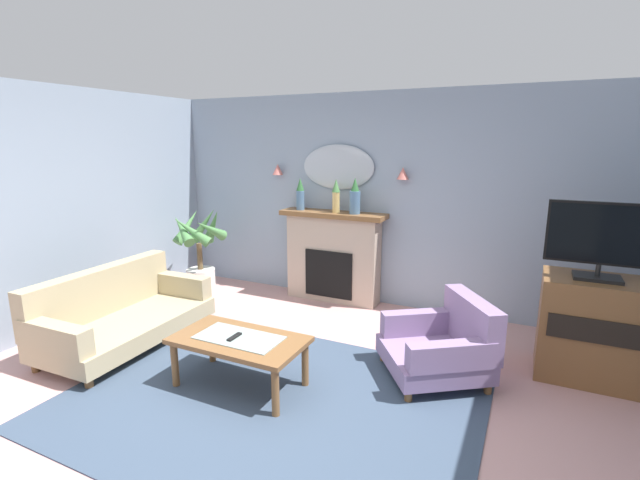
{
  "coord_description": "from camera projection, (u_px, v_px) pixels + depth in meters",
  "views": [
    {
      "loc": [
        1.75,
        -2.53,
        2.03
      ],
      "look_at": [
        -0.2,
        1.53,
        1.03
      ],
      "focal_mm": 25.21,
      "sensor_mm": 36.0,
      "label": 1
    }
  ],
  "objects": [
    {
      "name": "floor",
      "position": [
        257.0,
        420.0,
        3.42
      ],
      "size": [
        6.67,
        6.47,
        0.1
      ],
      "primitive_type": "cube",
      "color": "#C6938E",
      "rests_on": "ground"
    },
    {
      "name": "wall_back",
      "position": [
        378.0,
        201.0,
        5.58
      ],
      "size": [
        6.67,
        0.1,
        2.61
      ],
      "primitive_type": "cube",
      "color": "#8C9EB2",
      "rests_on": "ground"
    },
    {
      "name": "wall_left",
      "position": [
        2.0,
        217.0,
        4.35
      ],
      "size": [
        0.1,
        6.47,
        2.61
      ],
      "primitive_type": "cube",
      "color": "#8596A9",
      "rests_on": "ground"
    },
    {
      "name": "patterned_rug",
      "position": [
        270.0,
        400.0,
        3.59
      ],
      "size": [
        3.2,
        2.4,
        0.01
      ],
      "primitive_type": "cube",
      "color": "#38475B",
      "rests_on": "ground"
    },
    {
      "name": "fireplace",
      "position": [
        333.0,
        257.0,
        5.76
      ],
      "size": [
        1.36,
        0.36,
        1.16
      ],
      "color": "tan",
      "rests_on": "ground"
    },
    {
      "name": "mantel_vase_left",
      "position": [
        300.0,
        194.0,
        5.75
      ],
      "size": [
        0.1,
        0.1,
        0.41
      ],
      "color": "#4C7093",
      "rests_on": "fireplace"
    },
    {
      "name": "mantel_vase_right",
      "position": [
        336.0,
        195.0,
        5.54
      ],
      "size": [
        0.1,
        0.1,
        0.41
      ],
      "color": "tan",
      "rests_on": "fireplace"
    },
    {
      "name": "mantel_vase_centre",
      "position": [
        355.0,
        198.0,
        5.44
      ],
      "size": [
        0.13,
        0.13,
        0.44
      ],
      "color": "#4C7093",
      "rests_on": "fireplace"
    },
    {
      "name": "wall_mirror",
      "position": [
        338.0,
        167.0,
        5.64
      ],
      "size": [
        0.96,
        0.06,
        0.56
      ],
      "primitive_type": "ellipsoid",
      "color": "#B2BCC6"
    },
    {
      "name": "wall_sconce_left",
      "position": [
        278.0,
        169.0,
        5.96
      ],
      "size": [
        0.14,
        0.14,
        0.14
      ],
      "primitive_type": "cone",
      "color": "#D17066"
    },
    {
      "name": "wall_sconce_right",
      "position": [
        403.0,
        173.0,
        5.25
      ],
      "size": [
        0.14,
        0.14,
        0.14
      ],
      "primitive_type": "cone",
      "color": "#D17066"
    },
    {
      "name": "coffee_table",
      "position": [
        239.0,
        344.0,
        3.72
      ],
      "size": [
        1.1,
        0.6,
        0.45
      ],
      "color": "brown",
      "rests_on": "ground"
    },
    {
      "name": "tv_remote",
      "position": [
        234.0,
        337.0,
        3.69
      ],
      "size": [
        0.04,
        0.16,
        0.02
      ],
      "primitive_type": "cube",
      "color": "black",
      "rests_on": "coffee_table"
    },
    {
      "name": "floral_couch",
      "position": [
        120.0,
        313.0,
        4.57
      ],
      "size": [
        0.91,
        1.74,
        0.76
      ],
      "color": "tan",
      "rests_on": "ground"
    },
    {
      "name": "armchair_beside_couch",
      "position": [
        444.0,
        344.0,
        3.9
      ],
      "size": [
        1.13,
        1.12,
        0.71
      ],
      "color": "gray",
      "rests_on": "ground"
    },
    {
      "name": "tv_cabinet",
      "position": [
        590.0,
        329.0,
        3.87
      ],
      "size": [
        0.8,
        0.57,
        0.9
      ],
      "color": "brown",
      "rests_on": "ground"
    },
    {
      "name": "tv_flatscreen",
      "position": [
        602.0,
        239.0,
        3.68
      ],
      "size": [
        0.84,
        0.24,
        0.65
      ],
      "color": "black",
      "rests_on": "tv_cabinet"
    },
    {
      "name": "potted_plant_tall_palm",
      "position": [
        199.0,
        251.0,
        6.02
      ],
      "size": [
        0.71,
        0.72,
        1.17
      ],
      "color": "silver",
      "rests_on": "ground"
    }
  ]
}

